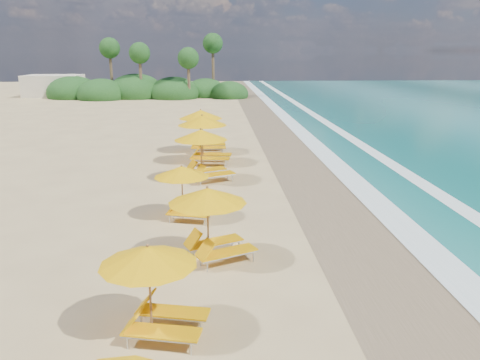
% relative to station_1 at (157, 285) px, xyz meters
% --- Properties ---
extents(ground, '(160.00, 160.00, 0.00)m').
position_rel_station_1_xyz_m(ground, '(2.16, 8.10, -1.16)').
color(ground, tan).
rests_on(ground, ground).
extents(wet_sand, '(4.00, 160.00, 0.01)m').
position_rel_station_1_xyz_m(wet_sand, '(6.16, 8.10, -1.16)').
color(wet_sand, '#8A7252').
rests_on(wet_sand, ground).
extents(surf_foam, '(4.00, 160.00, 0.01)m').
position_rel_station_1_xyz_m(surf_foam, '(8.86, 8.10, -1.13)').
color(surf_foam, white).
rests_on(surf_foam, ground).
extents(station_1, '(2.51, 2.41, 2.07)m').
position_rel_station_1_xyz_m(station_1, '(0.00, 0.00, 0.00)').
color(station_1, olive).
rests_on(station_1, ground).
extents(station_2, '(2.96, 2.94, 2.25)m').
position_rel_station_1_xyz_m(station_2, '(1.17, 3.73, 0.10)').
color(station_2, olive).
rests_on(station_2, ground).
extents(station_3, '(2.48, 2.41, 1.99)m').
position_rel_station_1_xyz_m(station_3, '(0.21, 7.31, -0.04)').
color(station_3, olive).
rests_on(station_3, ground).
extents(station_4, '(3.27, 3.25, 2.50)m').
position_rel_station_1_xyz_m(station_4, '(0.79, 12.47, 0.24)').
color(station_4, olive).
rests_on(station_4, ground).
extents(station_5, '(3.10, 2.93, 2.65)m').
position_rel_station_1_xyz_m(station_5, '(0.80, 15.99, 0.33)').
color(station_5, olive).
rests_on(station_5, ground).
extents(station_6, '(2.79, 2.57, 2.60)m').
position_rel_station_1_xyz_m(station_6, '(0.64, 18.92, 0.30)').
color(station_6, olive).
rests_on(station_6, ground).
extents(treeline, '(25.80, 8.80, 9.74)m').
position_rel_station_1_xyz_m(treeline, '(-7.77, 53.61, -0.16)').
color(treeline, '#163D14').
rests_on(treeline, ground).
extents(beach_building, '(7.00, 5.00, 2.80)m').
position_rel_station_1_xyz_m(beach_building, '(-19.84, 56.10, 0.24)').
color(beach_building, beige).
rests_on(beach_building, ground).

